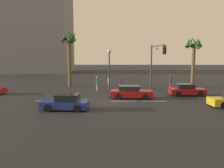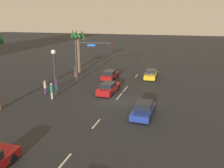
{
  "view_description": "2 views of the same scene",
  "coord_description": "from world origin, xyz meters",
  "px_view_note": "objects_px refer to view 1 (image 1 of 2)",
  "views": [
    {
      "loc": [
        0.78,
        -22.0,
        4.45
      ],
      "look_at": [
        0.44,
        0.21,
        1.74
      ],
      "focal_mm": 35.25,
      "sensor_mm": 36.0,
      "label": 1
    },
    {
      "loc": [
        -24.2,
        -6.85,
        9.1
      ],
      "look_at": [
        -0.05,
        0.44,
        1.94
      ],
      "focal_mm": 37.38,
      "sensor_mm": 36.0,
      "label": 2
    }
  ],
  "objects_px": {
    "traffic_signal": "(156,60)",
    "building_0": "(36,20)",
    "pedestrian_0": "(171,82)",
    "pedestrian_1": "(97,83)",
    "palm_tree_1": "(69,47)",
    "car_0": "(66,103)",
    "streetlamp": "(109,61)",
    "car_5": "(131,92)",
    "pedestrian_2": "(109,82)",
    "palm_tree_0": "(194,50)",
    "car_2": "(186,90)",
    "pedestrian_3": "(121,83)"
  },
  "relations": [
    {
      "from": "car_2",
      "to": "traffic_signal",
      "type": "distance_m",
      "value": 5.27
    },
    {
      "from": "palm_tree_0",
      "to": "palm_tree_1",
      "type": "relative_size",
      "value": 0.89
    },
    {
      "from": "building_0",
      "to": "pedestrian_2",
      "type": "bearing_deg",
      "value": -59.41
    },
    {
      "from": "palm_tree_1",
      "to": "pedestrian_1",
      "type": "bearing_deg",
      "value": -39.48
    },
    {
      "from": "traffic_signal",
      "to": "pedestrian_3",
      "type": "xyz_separation_m",
      "value": [
        -4.25,
        2.85,
        -3.25
      ]
    },
    {
      "from": "car_0",
      "to": "car_5",
      "type": "bearing_deg",
      "value": 42.26
    },
    {
      "from": "streetlamp",
      "to": "palm_tree_1",
      "type": "bearing_deg",
      "value": 151.94
    },
    {
      "from": "traffic_signal",
      "to": "pedestrian_2",
      "type": "relative_size",
      "value": 3.47
    },
    {
      "from": "traffic_signal",
      "to": "pedestrian_2",
      "type": "xyz_separation_m",
      "value": [
        -5.92,
        3.46,
        -3.22
      ]
    },
    {
      "from": "car_0",
      "to": "palm_tree_0",
      "type": "relative_size",
      "value": 0.53
    },
    {
      "from": "traffic_signal",
      "to": "building_0",
      "type": "height_order",
      "value": "building_0"
    },
    {
      "from": "traffic_signal",
      "to": "building_0",
      "type": "xyz_separation_m",
      "value": [
        -28.41,
        38.06,
        11.14
      ]
    },
    {
      "from": "car_2",
      "to": "pedestrian_1",
      "type": "distance_m",
      "value": 11.4
    },
    {
      "from": "car_0",
      "to": "building_0",
      "type": "height_order",
      "value": "building_0"
    },
    {
      "from": "car_5",
      "to": "traffic_signal",
      "type": "xyz_separation_m",
      "value": [
        3.31,
        3.98,
        3.51
      ]
    },
    {
      "from": "pedestrian_0",
      "to": "palm_tree_0",
      "type": "distance_m",
      "value": 5.66
    },
    {
      "from": "pedestrian_1",
      "to": "traffic_signal",
      "type": "bearing_deg",
      "value": -12.24
    },
    {
      "from": "traffic_signal",
      "to": "pedestrian_3",
      "type": "height_order",
      "value": "traffic_signal"
    },
    {
      "from": "pedestrian_0",
      "to": "building_0",
      "type": "xyz_separation_m",
      "value": [
        -31.25,
        34.51,
        14.27
      ]
    },
    {
      "from": "pedestrian_2",
      "to": "car_5",
      "type": "bearing_deg",
      "value": -70.6
    },
    {
      "from": "pedestrian_0",
      "to": "pedestrian_2",
      "type": "xyz_separation_m",
      "value": [
        -8.77,
        -0.09,
        -0.08
      ]
    },
    {
      "from": "pedestrian_2",
      "to": "pedestrian_3",
      "type": "height_order",
      "value": "pedestrian_2"
    },
    {
      "from": "car_0",
      "to": "streetlamp",
      "type": "distance_m",
      "value": 12.31
    },
    {
      "from": "pedestrian_0",
      "to": "pedestrian_1",
      "type": "distance_m",
      "value": 10.48
    },
    {
      "from": "car_0",
      "to": "car_5",
      "type": "distance_m",
      "value": 7.98
    },
    {
      "from": "pedestrian_0",
      "to": "pedestrian_1",
      "type": "relative_size",
      "value": 0.97
    },
    {
      "from": "car_2",
      "to": "palm_tree_0",
      "type": "relative_size",
      "value": 0.54
    },
    {
      "from": "streetlamp",
      "to": "building_0",
      "type": "distance_m",
      "value": 44.02
    },
    {
      "from": "streetlamp",
      "to": "pedestrian_3",
      "type": "relative_size",
      "value": 3.26
    },
    {
      "from": "pedestrian_1",
      "to": "car_0",
      "type": "bearing_deg",
      "value": -99.12
    },
    {
      "from": "pedestrian_2",
      "to": "palm_tree_0",
      "type": "height_order",
      "value": "palm_tree_0"
    },
    {
      "from": "car_2",
      "to": "palm_tree_0",
      "type": "height_order",
      "value": "palm_tree_0"
    },
    {
      "from": "car_0",
      "to": "pedestrian_0",
      "type": "distance_m",
      "value": 17.66
    },
    {
      "from": "pedestrian_0",
      "to": "palm_tree_0",
      "type": "relative_size",
      "value": 0.25
    },
    {
      "from": "car_0",
      "to": "pedestrian_2",
      "type": "xyz_separation_m",
      "value": [
        3.29,
        12.8,
        0.31
      ]
    },
    {
      "from": "car_5",
      "to": "car_2",
      "type": "bearing_deg",
      "value": 15.82
    },
    {
      "from": "traffic_signal",
      "to": "palm_tree_0",
      "type": "distance_m",
      "value": 7.76
    },
    {
      "from": "car_0",
      "to": "pedestrian_2",
      "type": "height_order",
      "value": "pedestrian_2"
    },
    {
      "from": "traffic_signal",
      "to": "pedestrian_2",
      "type": "bearing_deg",
      "value": 149.74
    },
    {
      "from": "car_0",
      "to": "building_0",
      "type": "xyz_separation_m",
      "value": [
        -19.19,
        47.41,
        14.66
      ]
    },
    {
      "from": "building_0",
      "to": "car_5",
      "type": "bearing_deg",
      "value": -61.58
    },
    {
      "from": "car_0",
      "to": "streetlamp",
      "type": "xyz_separation_m",
      "value": [
        3.38,
        11.36,
        3.31
      ]
    },
    {
      "from": "traffic_signal",
      "to": "pedestrian_1",
      "type": "xyz_separation_m",
      "value": [
        -7.45,
        1.62,
        -3.1
      ]
    },
    {
      "from": "pedestrian_3",
      "to": "pedestrian_0",
      "type": "bearing_deg",
      "value": 5.6
    },
    {
      "from": "car_5",
      "to": "building_0",
      "type": "bearing_deg",
      "value": 120.84
    },
    {
      "from": "car_0",
      "to": "traffic_signal",
      "type": "bearing_deg",
      "value": 45.39
    },
    {
      "from": "traffic_signal",
      "to": "pedestrian_2",
      "type": "height_order",
      "value": "traffic_signal"
    },
    {
      "from": "pedestrian_0",
      "to": "pedestrian_2",
      "type": "bearing_deg",
      "value": -179.39
    },
    {
      "from": "pedestrian_1",
      "to": "pedestrian_0",
      "type": "bearing_deg",
      "value": 10.63
    },
    {
      "from": "car_0",
      "to": "pedestrian_2",
      "type": "relative_size",
      "value": 2.28
    }
  ]
}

